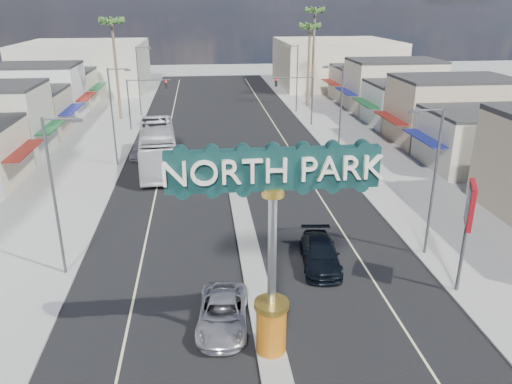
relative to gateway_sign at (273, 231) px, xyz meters
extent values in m
plane|color=gray|center=(0.00, 28.02, -5.93)|extent=(160.00, 160.00, 0.00)
cube|color=black|center=(0.00, 28.02, -5.92)|extent=(20.00, 120.00, 0.01)
cube|color=gray|center=(0.00, 12.02, -5.85)|extent=(1.30, 30.00, 0.16)
cube|color=gray|center=(-14.00, 28.02, -5.87)|extent=(8.00, 120.00, 0.12)
cube|color=gray|center=(14.00, 28.02, -5.87)|extent=(8.00, 120.00, 0.12)
cube|color=beige|center=(-24.00, 41.02, -2.93)|extent=(12.00, 42.00, 6.00)
cube|color=#B7B29E|center=(24.00, 41.02, -2.93)|extent=(12.00, 42.00, 6.00)
cube|color=#B7B29E|center=(-22.00, 73.02, -1.93)|extent=(20.00, 20.00, 8.00)
cube|color=beige|center=(22.00, 73.02, -1.93)|extent=(20.00, 20.00, 8.00)
cylinder|color=#B94A0E|center=(0.00, 0.02, -4.67)|extent=(1.30, 1.30, 2.20)
cylinder|color=gold|center=(0.00, 0.02, -3.44)|extent=(1.50, 1.50, 0.25)
cylinder|color=#B7B7BC|center=(0.00, 0.02, -0.92)|extent=(0.36, 0.36, 4.80)
cylinder|color=gold|center=(0.00, 0.02, 1.66)|extent=(0.90, 0.90, 0.35)
cube|color=#0E2C2A|center=(0.00, 0.02, 2.58)|extent=(8.20, 0.50, 1.60)
cylinder|color=#47474C|center=(-11.00, 42.02, -2.93)|extent=(0.18, 0.18, 6.00)
cylinder|color=#47474C|center=(-8.50, 42.02, -0.03)|extent=(5.00, 0.12, 0.12)
cube|color=black|center=(-6.50, 42.02, -0.53)|extent=(0.32, 0.32, 1.00)
sphere|color=red|center=(-6.50, 41.84, -0.21)|extent=(0.22, 0.22, 0.22)
cylinder|color=#47474C|center=(11.00, 42.02, -2.93)|extent=(0.18, 0.18, 6.00)
cylinder|color=#47474C|center=(8.50, 42.02, -0.03)|extent=(5.00, 0.12, 0.12)
cube|color=black|center=(6.50, 42.02, -0.53)|extent=(0.32, 0.32, 1.00)
sphere|color=red|center=(6.50, 41.84, -0.21)|extent=(0.22, 0.22, 0.22)
cylinder|color=#47474C|center=(-10.60, 8.02, -1.43)|extent=(0.16, 0.16, 9.00)
cylinder|color=#47474C|center=(-9.70, 8.02, 2.97)|extent=(1.80, 0.10, 0.10)
cube|color=#47474C|center=(-8.90, 8.02, 2.87)|extent=(0.50, 0.22, 0.15)
cylinder|color=#47474C|center=(-10.60, 28.02, -1.43)|extent=(0.16, 0.16, 9.00)
cylinder|color=#47474C|center=(-9.70, 28.02, 2.97)|extent=(1.80, 0.10, 0.10)
cube|color=#47474C|center=(-8.90, 28.02, 2.87)|extent=(0.50, 0.22, 0.15)
cylinder|color=#47474C|center=(-10.60, 50.02, -1.43)|extent=(0.16, 0.16, 9.00)
cylinder|color=#47474C|center=(-9.70, 50.02, 2.97)|extent=(1.80, 0.10, 0.10)
cube|color=#47474C|center=(-8.90, 50.02, 2.87)|extent=(0.50, 0.22, 0.15)
cylinder|color=#47474C|center=(10.60, 8.02, -1.43)|extent=(0.16, 0.16, 9.00)
cylinder|color=#47474C|center=(9.70, 8.02, 2.97)|extent=(1.80, 0.10, 0.10)
cube|color=#47474C|center=(8.90, 8.02, 2.87)|extent=(0.50, 0.22, 0.15)
cylinder|color=#47474C|center=(10.60, 28.02, -1.43)|extent=(0.16, 0.16, 9.00)
cylinder|color=#47474C|center=(9.70, 28.02, 2.97)|extent=(1.80, 0.10, 0.10)
cube|color=#47474C|center=(8.90, 28.02, 2.87)|extent=(0.50, 0.22, 0.15)
cylinder|color=#47474C|center=(10.60, 50.02, -1.43)|extent=(0.16, 0.16, 9.00)
cylinder|color=#47474C|center=(9.70, 50.02, 2.97)|extent=(1.80, 0.10, 0.10)
cube|color=#47474C|center=(8.90, 50.02, 2.87)|extent=(0.50, 0.22, 0.15)
cylinder|color=brown|center=(-13.00, 48.02, 0.07)|extent=(0.36, 0.36, 12.00)
cylinder|color=brown|center=(13.00, 54.02, -0.43)|extent=(0.36, 0.36, 11.00)
cylinder|color=brown|center=(15.00, 60.02, 0.57)|extent=(0.36, 0.36, 13.00)
imported|color=#BCBBC1|center=(-2.00, 2.21, -5.23)|extent=(2.78, 5.21, 1.39)
imported|color=black|center=(3.93, 7.42, -5.18)|extent=(2.60, 5.33, 1.49)
imported|color=slate|center=(-8.57, 30.87, -5.14)|extent=(2.29, 4.77, 1.57)
imported|color=silver|center=(-6.71, 27.46, -4.07)|extent=(4.19, 13.55, 3.72)
cylinder|color=#47474C|center=(10.50, 3.81, -3.93)|extent=(0.19, 0.19, 3.75)
cube|color=maroon|center=(10.50, 3.81, -0.93)|extent=(1.00, 1.80, 2.25)
cube|color=white|center=(10.38, 3.87, -0.93)|extent=(0.65, 1.37, 1.78)
camera|label=1|loc=(-2.66, -17.74, 8.52)|focal=35.00mm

